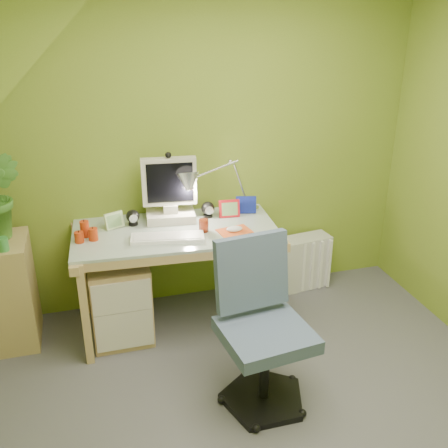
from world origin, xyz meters
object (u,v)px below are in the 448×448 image
object	(u,v)px
side_ledge	(12,292)
radiator	(302,262)
monitor	(169,183)
task_chair	(266,332)
desk	(178,277)
desk_lamp	(231,174)

from	to	relation	value
side_ledge	radiator	xyz separation A→B (m)	(2.19, 0.14, -0.16)
monitor	task_chair	world-z (taller)	monitor
radiator	desk	bearing A→B (deg)	-175.31
desk	side_ledge	bearing A→B (deg)	178.80
task_chair	monitor	bearing A→B (deg)	98.78
desk	radiator	xyz separation A→B (m)	(1.07, 0.23, -0.15)
desk_lamp	side_ledge	size ratio (longest dim) A/B	0.80
monitor	radiator	xyz separation A→B (m)	(1.07, 0.05, -0.80)
task_chair	radiator	size ratio (longest dim) A/B	2.22
desk_lamp	task_chair	bearing A→B (deg)	-111.18
desk	desk_lamp	size ratio (longest dim) A/B	2.28
desk	monitor	size ratio (longest dim) A/B	2.48
desk_lamp	side_ledge	xyz separation A→B (m)	(-1.57, -0.09, -0.67)
monitor	radiator	distance (m)	1.34
task_chair	desk	bearing A→B (deg)	101.53
desk	monitor	world-z (taller)	monitor
desk	task_chair	world-z (taller)	task_chair
monitor	desk_lamp	size ratio (longest dim) A/B	0.92
desk	task_chair	distance (m)	1.02
side_ledge	task_chair	bearing A→B (deg)	-36.22
desk	task_chair	size ratio (longest dim) A/B	1.41
task_chair	radiator	world-z (taller)	task_chair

